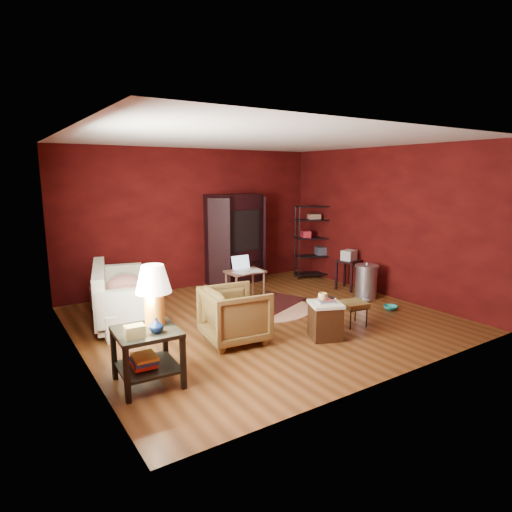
{
  "coord_description": "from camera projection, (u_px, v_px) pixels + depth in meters",
  "views": [
    {
      "loc": [
        -3.68,
        -5.44,
        2.29
      ],
      "look_at": [
        0.0,
        0.2,
        1.0
      ],
      "focal_mm": 30.0,
      "sensor_mm": 36.0,
      "label": 1
    }
  ],
  "objects": [
    {
      "name": "tv_armoire",
      "position": [
        235.0,
        237.0,
        8.99
      ],
      "size": [
        1.47,
        0.94,
        1.89
      ],
      "rotation": [
        0.0,
        0.0,
        0.18
      ],
      "color": "black",
      "rests_on": "ground"
    },
    {
      "name": "side_table",
      "position": [
        150.0,
        313.0,
        4.69
      ],
      "size": [
        0.7,
        0.7,
        1.31
      ],
      "rotation": [
        0.0,
        0.0,
        -0.05
      ],
      "color": "black",
      "rests_on": "ground"
    },
    {
      "name": "rug_oriental",
      "position": [
        268.0,
        303.0,
        7.66
      ],
      "size": [
        1.56,
        1.33,
        0.01
      ],
      "rotation": [
        0.0,
        0.0,
        0.4
      ],
      "color": "#471313",
      "rests_on": "ground"
    },
    {
      "name": "pet_bowl_turquoise",
      "position": [
        391.0,
        303.0,
        7.32
      ],
      "size": [
        0.24,
        0.09,
        0.23
      ],
      "primitive_type": "imported",
      "rotation": [
        0.0,
        0.0,
        -0.07
      ],
      "color": "#24ABA7",
      "rests_on": "ground"
    },
    {
      "name": "sofa",
      "position": [
        121.0,
        298.0,
        6.74
      ],
      "size": [
        0.75,
        1.94,
        0.74
      ],
      "primitive_type": "imported",
      "rotation": [
        0.0,
        0.0,
        1.47
      ],
      "color": "white",
      "rests_on": "ground"
    },
    {
      "name": "armchair",
      "position": [
        235.0,
        312.0,
        5.9
      ],
      "size": [
        0.85,
        0.9,
        0.84
      ],
      "primitive_type": "imported",
      "rotation": [
        0.0,
        0.0,
        1.45
      ],
      "color": "black",
      "rests_on": "ground"
    },
    {
      "name": "trash_can",
      "position": [
        366.0,
        281.0,
        7.99
      ],
      "size": [
        0.57,
        0.57,
        0.68
      ],
      "rotation": [
        0.0,
        0.0,
        0.39
      ],
      "color": "#B0B0B8",
      "rests_on": "ground"
    },
    {
      "name": "laptop_desk",
      "position": [
        245.0,
        274.0,
        7.76
      ],
      "size": [
        0.67,
        0.53,
        0.82
      ],
      "rotation": [
        0.0,
        0.0,
        -0.01
      ],
      "color": "brown",
      "rests_on": "ground"
    },
    {
      "name": "rug_round",
      "position": [
        268.0,
        308.0,
        7.4
      ],
      "size": [
        1.91,
        1.91,
        0.01
      ],
      "rotation": [
        0.0,
        0.0,
        0.34
      ],
      "color": "beige",
      "rests_on": "ground"
    },
    {
      "name": "hamper",
      "position": [
        325.0,
        320.0,
        6.02
      ],
      "size": [
        0.56,
        0.56,
        0.6
      ],
      "rotation": [
        0.0,
        0.0,
        -0.4
      ],
      "color": "#44230F",
      "rests_on": "ground"
    },
    {
      "name": "pet_bowl_steel",
      "position": [
        362.0,
        297.0,
        7.71
      ],
      "size": [
        0.24,
        0.08,
        0.24
      ],
      "primitive_type": "imported",
      "rotation": [
        0.0,
        0.0,
        -0.07
      ],
      "color": "silver",
      "rests_on": "ground"
    },
    {
      "name": "mug",
      "position": [
        323.0,
        296.0,
        5.88
      ],
      "size": [
        0.14,
        0.12,
        0.13
      ],
      "primitive_type": "imported",
      "rotation": [
        0.0,
        0.0,
        0.16
      ],
      "color": "#FFE27C",
      "rests_on": "hamper"
    },
    {
      "name": "vase",
      "position": [
        156.0,
        326.0,
        4.54
      ],
      "size": [
        0.2,
        0.2,
        0.15
      ],
      "primitive_type": "imported",
      "rotation": [
        0.0,
        0.0,
        0.37
      ],
      "color": "#0B1839",
      "rests_on": "side_table"
    },
    {
      "name": "sofa_cushions",
      "position": [
        118.0,
        296.0,
        6.73
      ],
      "size": [
        1.21,
        2.07,
        0.81
      ],
      "rotation": [
        0.0,
        0.0,
        -0.24
      ],
      "color": "white",
      "rests_on": "sofa"
    },
    {
      "name": "small_stand",
      "position": [
        349.0,
        260.0,
        8.55
      ],
      "size": [
        0.49,
        0.49,
        0.8
      ],
      "rotation": [
        0.0,
        0.0,
        0.27
      ],
      "color": "black",
      "rests_on": "ground"
    },
    {
      "name": "room",
      "position": [
        261.0,
        233.0,
        6.58
      ],
      "size": [
        5.54,
        5.04,
        2.84
      ],
      "color": "brown",
      "rests_on": "ground"
    },
    {
      "name": "wire_shelving",
      "position": [
        314.0,
        238.0,
        9.51
      ],
      "size": [
        0.86,
        0.62,
        1.62
      ],
      "rotation": [
        0.0,
        0.0,
        -0.4
      ],
      "color": "black",
      "rests_on": "ground"
    },
    {
      "name": "footstool",
      "position": [
        353.0,
        305.0,
        6.53
      ],
      "size": [
        0.43,
        0.43,
        0.37
      ],
      "rotation": [
        0.0,
        0.0,
        -0.19
      ],
      "color": "black",
      "rests_on": "ground"
    }
  ]
}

